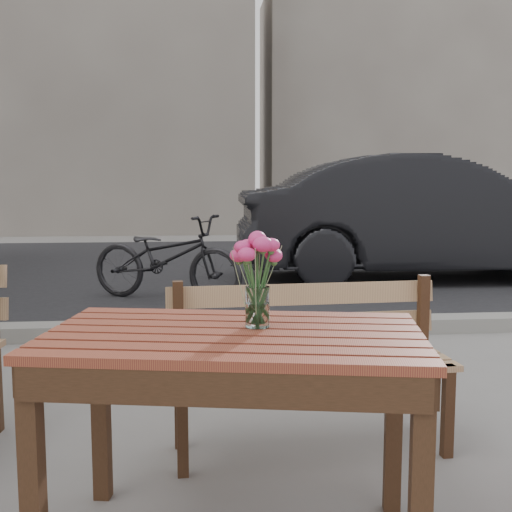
{
  "coord_description": "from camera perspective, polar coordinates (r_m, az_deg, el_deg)",
  "views": [
    {
      "loc": [
        -0.36,
        -2.03,
        1.24
      ],
      "look_at": [
        -0.15,
        0.11,
        0.98
      ],
      "focal_mm": 45.0,
      "sensor_mm": 36.0,
      "label": 1
    }
  ],
  "objects": [
    {
      "name": "main_vase",
      "position": [
        2.13,
        0.13,
        -1.05
      ],
      "size": [
        0.18,
        0.18,
        0.32
      ],
      "color": "white",
      "rests_on": "main_table"
    },
    {
      "name": "backdrop_buildings",
      "position": [
        16.61,
        -3.65,
        14.91
      ],
      "size": [
        15.5,
        4.0,
        8.0
      ],
      "color": "slate",
      "rests_on": "ground"
    },
    {
      "name": "main_table",
      "position": [
        2.13,
        -1.96,
        -9.97
      ],
      "size": [
        1.33,
        0.92,
        0.75
      ],
      "rotation": [
        0.0,
        0.0,
        -0.18
      ],
      "color": "maroon",
      "rests_on": "ground"
    },
    {
      "name": "bicycle",
      "position": [
        6.69,
        -7.98,
        -0.13
      ],
      "size": [
        1.79,
        1.29,
        0.89
      ],
      "primitive_type": "imported",
      "rotation": [
        0.0,
        0.0,
        1.11
      ],
      "color": "black",
      "rests_on": "ground"
    },
    {
      "name": "street",
      "position": [
        7.21,
        -2.49,
        -2.92
      ],
      "size": [
        30.0,
        8.12,
        0.12
      ],
      "color": "black",
      "rests_on": "ground"
    },
    {
      "name": "main_bench",
      "position": [
        3.0,
        4.62,
        -7.8
      ],
      "size": [
        1.32,
        0.47,
        0.8
      ],
      "rotation": [
        0.0,
        0.0,
        0.07
      ],
      "color": "#9C7250",
      "rests_on": "ground"
    },
    {
      "name": "parked_car",
      "position": [
        8.33,
        14.81,
        3.3
      ],
      "size": [
        4.71,
        1.71,
        1.54
      ],
      "primitive_type": "imported",
      "rotation": [
        0.0,
        0.0,
        1.55
      ],
      "color": "black",
      "rests_on": "ground"
    }
  ]
}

